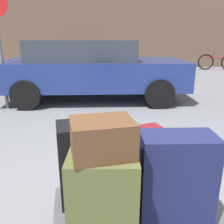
{
  "coord_description": "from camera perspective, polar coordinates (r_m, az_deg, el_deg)",
  "views": [
    {
      "loc": [
        -0.45,
        -1.29,
        1.48
      ],
      "look_at": [
        0.0,
        1.2,
        0.69
      ],
      "focal_mm": 38.28,
      "sensor_mm": 36.0,
      "label": 1
    }
  ],
  "objects": [
    {
      "name": "bollard_kerb_mid",
      "position": [
        9.74,
        15.51,
        9.71
      ],
      "size": [
        0.22,
        0.22,
        0.55
      ],
      "primitive_type": "cylinder",
      "color": "#72665B",
      "rests_on": "ground_plane"
    },
    {
      "name": "suitcase_black_rear_left",
      "position": [
        1.74,
        -6.7,
        -11.87
      ],
      "size": [
        0.37,
        0.28,
        0.59
      ],
      "primitive_type": "cube",
      "rotation": [
        0.0,
        0.0,
        0.06
      ],
      "color": "black",
      "rests_on": "luggage_cart"
    },
    {
      "name": "suitcase_olive_front_right",
      "position": [
        1.37,
        -2.09,
        -20.99
      ],
      "size": [
        0.4,
        0.34,
        0.59
      ],
      "primitive_type": "cube",
      "rotation": [
        0.0,
        0.0,
        -0.18
      ],
      "color": "#4C5128",
      "rests_on": "luggage_cart"
    },
    {
      "name": "duffel_bag_brown_topmost_pile",
      "position": [
        1.17,
        -2.3,
        -6.13
      ],
      "size": [
        0.31,
        0.25,
        0.18
      ],
      "primitive_type": "cube",
      "rotation": [
        0.0,
        0.0,
        0.05
      ],
      "color": "#51331E",
      "rests_on": "suitcase_olive_front_right"
    },
    {
      "name": "luggage_cart",
      "position": [
        1.83,
        7.33,
        -24.46
      ],
      "size": [
        1.2,
        0.79,
        0.34
      ],
      "color": "#4C4C51",
      "rests_on": "ground_plane"
    },
    {
      "name": "parked_car",
      "position": [
        5.88,
        -4.92,
        10.31
      ],
      "size": [
        4.51,
        2.38,
        1.42
      ],
      "color": "navy",
      "rests_on": "ground_plane"
    },
    {
      "name": "bicycle_leaning",
      "position": [
        12.47,
        23.86,
        10.88
      ],
      "size": [
        1.67,
        0.69,
        0.96
      ],
      "color": "black",
      "rests_on": "ground_plane"
    },
    {
      "name": "suitcase_maroon_front_left",
      "position": [
        1.67,
        6.11,
        -13.56
      ],
      "size": [
        0.4,
        0.28,
        0.57
      ],
      "primitive_type": "cube",
      "rotation": [
        0.0,
        0.0,
        0.2
      ],
      "color": "maroon",
      "rests_on": "luggage_cart"
    },
    {
      "name": "bollard_kerb_near",
      "position": [
        9.18,
        6.46,
        9.78
      ],
      "size": [
        0.22,
        0.22,
        0.55
      ],
      "primitive_type": "cylinder",
      "color": "#72665B",
      "rests_on": "ground_plane"
    },
    {
      "name": "suitcase_navy_stacked_top",
      "position": [
        1.55,
        14.87,
        -15.94
      ],
      "size": [
        0.46,
        0.29,
        0.62
      ],
      "primitive_type": "cube",
      "rotation": [
        0.0,
        0.0,
        -0.15
      ],
      "color": "#191E47",
      "rests_on": "luggage_cart"
    }
  ]
}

